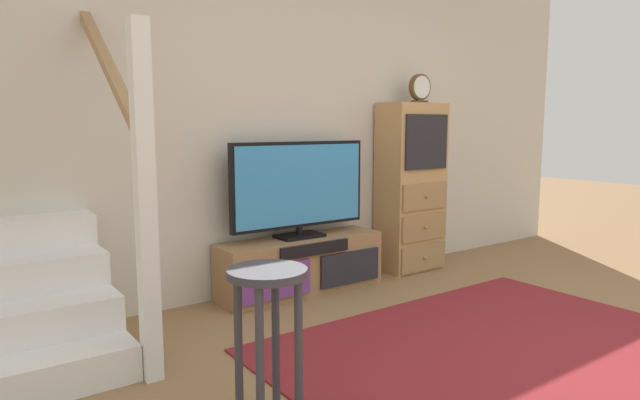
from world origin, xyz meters
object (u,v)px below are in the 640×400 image
at_px(media_console, 302,265).
at_px(bar_stool_near, 268,310).
at_px(television, 300,187).
at_px(desk_clock, 420,89).
at_px(side_cabinet, 411,188).

height_order(media_console, bar_stool_near, bar_stool_near).
height_order(media_console, television, television).
bearing_deg(bar_stool_near, desk_clock, 31.88).
bearing_deg(media_console, side_cabinet, 0.50).
distance_m(side_cabinet, bar_stool_near, 2.83).
xyz_separation_m(side_cabinet, desk_clock, (0.07, -0.01, 0.87)).
bearing_deg(side_cabinet, television, 179.34).
distance_m(television, side_cabinet, 1.19).
bearing_deg(television, bar_stool_near, -127.51).
distance_m(media_console, desk_clock, 1.88).
bearing_deg(desk_clock, television, 178.69).
relative_size(media_console, bar_stool_near, 1.94).
relative_size(side_cabinet, desk_clock, 5.90).
distance_m(media_console, television, 0.61).
height_order(side_cabinet, bar_stool_near, side_cabinet).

